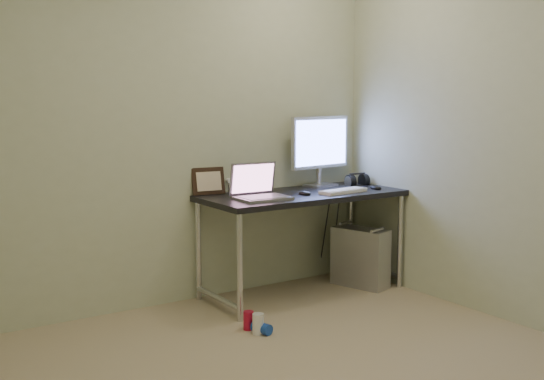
{
  "coord_description": "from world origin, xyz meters",
  "views": [
    {
      "loc": [
        -1.89,
        -2.52,
        1.45
      ],
      "look_at": [
        0.5,
        1.07,
        0.85
      ],
      "focal_mm": 45.0,
      "sensor_mm": 36.0,
      "label": 1
    }
  ],
  "objects": [
    {
      "name": "wall_back",
      "position": [
        0.0,
        1.75,
        1.25
      ],
      "size": [
        3.5,
        0.02,
        2.5
      ],
      "primitive_type": "cube",
      "color": "beige",
      "rests_on": "ground"
    },
    {
      "name": "wall_right",
      "position": [
        1.75,
        0.0,
        1.25
      ],
      "size": [
        0.02,
        3.5,
        2.5
      ],
      "primitive_type": "cube",
      "color": "beige",
      "rests_on": "ground"
    },
    {
      "name": "desk",
      "position": [
        1.0,
        1.42,
        0.67
      ],
      "size": [
        1.49,
        0.65,
        0.75
      ],
      "color": "black",
      "rests_on": "ground"
    },
    {
      "name": "tower_computer",
      "position": [
        1.49,
        1.33,
        0.22
      ],
      "size": [
        0.3,
        0.47,
        0.48
      ],
      "rotation": [
        0.0,
        0.0,
        0.29
      ],
      "color": "#B5B4B9",
      "rests_on": "ground"
    },
    {
      "name": "cable_a",
      "position": [
        1.44,
        1.7,
        0.4
      ],
      "size": [
        0.01,
        0.16,
        0.69
      ],
      "primitive_type": "cylinder",
      "rotation": [
        0.21,
        0.0,
        0.0
      ],
      "color": "black",
      "rests_on": "ground"
    },
    {
      "name": "cable_b",
      "position": [
        1.53,
        1.68,
        0.38
      ],
      "size": [
        0.02,
        0.11,
        0.71
      ],
      "primitive_type": "cylinder",
      "rotation": [
        0.14,
        0.0,
        0.09
      ],
      "color": "black",
      "rests_on": "ground"
    },
    {
      "name": "can_red",
      "position": [
        0.26,
        0.97,
        0.06
      ],
      "size": [
        0.07,
        0.07,
        0.12
      ],
      "primitive_type": "cylinder",
      "rotation": [
        0.0,
        0.0,
        0.15
      ],
      "color": "#BC1230",
      "rests_on": "ground"
    },
    {
      "name": "can_white",
      "position": [
        0.27,
        0.87,
        0.06
      ],
      "size": [
        0.1,
        0.1,
        0.13
      ],
      "primitive_type": "cylinder",
      "rotation": [
        0.0,
        0.0,
        -0.49
      ],
      "color": "white",
      "rests_on": "ground"
    },
    {
      "name": "can_blue",
      "position": [
        0.29,
        0.86,
        0.03
      ],
      "size": [
        0.1,
        0.14,
        0.07
      ],
      "primitive_type": "cylinder",
      "rotation": [
        1.57,
        0.0,
        0.25
      ],
      "color": "blue",
      "rests_on": "ground"
    },
    {
      "name": "laptop",
      "position": [
        0.59,
        1.37,
        0.81
      ],
      "size": [
        0.36,
        0.3,
        0.24
      ],
      "rotation": [
        0.0,
        0.0,
        -0.03
      ],
      "color": "silver",
      "rests_on": "desk"
    },
    {
      "name": "monitor",
      "position": [
        1.33,
        1.64,
        1.07
      ],
      "size": [
        0.58,
        0.2,
        0.54
      ],
      "rotation": [
        0.0,
        0.0,
        0.13
      ],
      "color": "silver",
      "rests_on": "desk"
    },
    {
      "name": "keyboard",
      "position": [
        1.26,
        1.27,
        0.76
      ],
      "size": [
        0.4,
        0.17,
        0.02
      ],
      "primitive_type": "cube",
      "rotation": [
        0.0,
        0.0,
        0.13
      ],
      "color": "white",
      "rests_on": "desk"
    },
    {
      "name": "mouse_right",
      "position": [
        1.58,
        1.28,
        0.77
      ],
      "size": [
        0.07,
        0.11,
        0.03
      ],
      "primitive_type": "ellipsoid",
      "rotation": [
        0.0,
        0.0,
        0.06
      ],
      "color": "black",
      "rests_on": "desk"
    },
    {
      "name": "mouse_left",
      "position": [
        0.96,
        1.33,
        0.77
      ],
      "size": [
        0.08,
        0.11,
        0.03
      ],
      "primitive_type": "ellipsoid",
      "rotation": [
        0.0,
        0.0,
        0.16
      ],
      "color": "black",
      "rests_on": "desk"
    },
    {
      "name": "headphones",
      "position": [
        1.62,
        1.54,
        0.78
      ],
      "size": [
        0.18,
        0.11,
        0.12
      ],
      "rotation": [
        0.0,
        0.0,
        -0.08
      ],
      "color": "black",
      "rests_on": "desk"
    },
    {
      "name": "picture_frame",
      "position": [
        0.39,
        1.73,
        0.85
      ],
      "size": [
        0.25,
        0.1,
        0.2
      ],
      "primitive_type": "cube",
      "rotation": [
        -0.21,
        0.0,
        -0.12
      ],
      "color": "black",
      "rests_on": "desk"
    },
    {
      "name": "webcam",
      "position": [
        0.56,
        1.72,
        0.83
      ],
      "size": [
        0.04,
        0.03,
        0.11
      ],
      "rotation": [
        0.0,
        0.0,
        0.11
      ],
      "color": "silver",
      "rests_on": "desk"
    }
  ]
}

